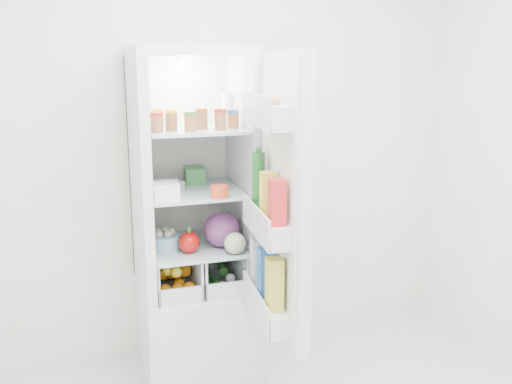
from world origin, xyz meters
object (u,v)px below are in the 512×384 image
object	(u,v)px
red_cabbage	(222,229)
fridge_door	(279,204)
refrigerator	(193,255)
mushroom_bowl	(165,242)

from	to	relation	value
red_cabbage	fridge_door	size ratio (longest dim) A/B	0.15
refrigerator	red_cabbage	xyz separation A→B (m)	(0.14, -0.13, 0.18)
refrigerator	fridge_door	distance (m)	0.81
red_cabbage	mushroom_bowl	world-z (taller)	red_cabbage
refrigerator	red_cabbage	distance (m)	0.26
red_cabbage	fridge_door	bearing A→B (deg)	-74.59
refrigerator	fridge_door	xyz separation A→B (m)	(0.27, -0.64, 0.43)
fridge_door	mushroom_bowl	bearing A→B (deg)	43.46
refrigerator	mushroom_bowl	bearing A→B (deg)	-153.32
mushroom_bowl	fridge_door	world-z (taller)	fridge_door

